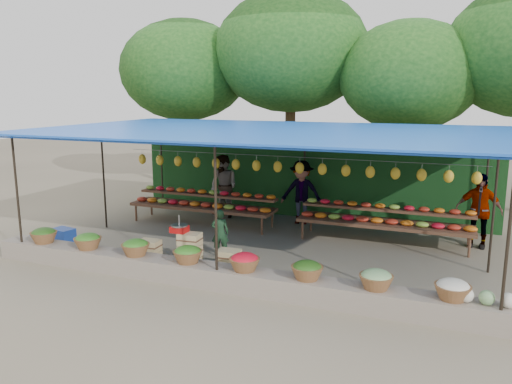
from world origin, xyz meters
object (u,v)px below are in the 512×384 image
at_px(vendor_seated, 220,233).
at_px(blue_crate_back, 63,235).
at_px(weighing_scale, 179,228).
at_px(crate_counter, 189,254).
at_px(blue_crate_front, 37,244).

bearing_deg(vendor_seated, blue_crate_back, -15.79).
relative_size(weighing_scale, blue_crate_back, 0.70).
relative_size(crate_counter, weighing_scale, 6.37).
bearing_deg(blue_crate_front, vendor_seated, 2.06).
relative_size(blue_crate_front, blue_crate_back, 0.98).
height_order(crate_counter, blue_crate_front, crate_counter).
relative_size(vendor_seated, blue_crate_back, 2.03).
xyz_separation_m(crate_counter, blue_crate_back, (-3.90, 0.58, -0.15)).
xyz_separation_m(vendor_seated, blue_crate_back, (-4.16, -0.40, -0.38)).
relative_size(crate_counter, blue_crate_front, 4.53).
relative_size(crate_counter, blue_crate_back, 4.43).
bearing_deg(weighing_scale, crate_counter, 0.00).
relative_size(weighing_scale, blue_crate_front, 0.71).
height_order(blue_crate_front, blue_crate_back, blue_crate_back).
bearing_deg(blue_crate_back, weighing_scale, -0.01).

